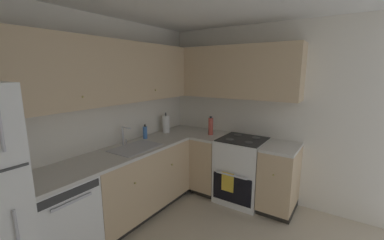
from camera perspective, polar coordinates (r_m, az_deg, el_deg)
name	(u,v)px	position (r m, az deg, el deg)	size (l,w,h in m)	color
wall_back	(87,124)	(3.09, -23.23, -0.86)	(3.67, 0.05, 2.47)	silver
wall_right	(268,114)	(3.64, 17.32, 1.26)	(0.05, 3.17, 2.47)	silver
dishwasher	(56,222)	(2.83, -28.95, -20.00)	(0.60, 0.63, 0.86)	white
lower_cabinets_back	(138,181)	(3.36, -12.52, -13.65)	(1.49, 0.62, 0.86)	tan
countertop_back	(136,148)	(3.19, -12.86, -6.41)	(2.70, 0.60, 0.04)	beige
lower_cabinets_right	(244,172)	(3.63, 11.95, -11.66)	(0.62, 1.43, 0.86)	tan
countertop_right	(245,142)	(3.48, 12.23, -4.90)	(0.60, 1.43, 0.03)	beige
oven_range	(242,169)	(3.65, 11.44, -11.15)	(0.68, 0.62, 1.05)	white
upper_cabinets_back	(114,72)	(3.05, -17.71, 10.47)	(2.38, 0.34, 0.72)	tan
upper_cabinets_right	(229,72)	(3.61, 8.53, 10.93)	(0.32, 1.98, 0.72)	tan
sink	(136,151)	(3.16, -12.86, -7.03)	(0.60, 0.40, 0.10)	#B7B7BC
faucet	(124,134)	(3.26, -15.49, -3.16)	(0.07, 0.16, 0.25)	silver
soap_bottle	(145,132)	(3.52, -10.83, -2.83)	(0.06, 0.06, 0.20)	#3F72BF
paper_towel_roll	(166,124)	(3.81, -6.07, -0.96)	(0.11, 0.11, 0.32)	white
oil_bottle	(211,126)	(3.67, 4.36, -1.44)	(0.07, 0.07, 0.28)	#BF4C3F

